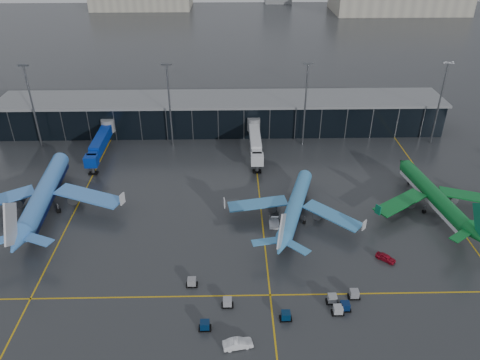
{
  "coord_description": "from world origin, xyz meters",
  "views": [
    {
      "loc": [
        2.89,
        -80.11,
        63.4
      ],
      "look_at": [
        5.0,
        18.0,
        6.0
      ],
      "focal_mm": 35.0,
      "sensor_mm": 36.0,
      "label": 1
    }
  ],
  "objects_px": {
    "service_van_red": "(386,258)",
    "service_van_white": "(238,344)",
    "mobile_airstair": "(274,223)",
    "airliner_aer_lingus": "(435,187)",
    "airliner_klm_near": "(296,197)",
    "baggage_carts": "(285,304)",
    "airliner_arkefly": "(42,183)"
  },
  "relations": [
    {
      "from": "baggage_carts",
      "to": "mobile_airstair",
      "type": "bearing_deg",
      "value": 89.5
    },
    {
      "from": "mobile_airstair",
      "to": "service_van_white",
      "type": "height_order",
      "value": "mobile_airstair"
    },
    {
      "from": "airliner_klm_near",
      "to": "airliner_aer_lingus",
      "type": "bearing_deg",
      "value": 23.24
    },
    {
      "from": "airliner_arkefly",
      "to": "baggage_carts",
      "type": "bearing_deg",
      "value": -36.23
    },
    {
      "from": "airliner_aer_lingus",
      "to": "service_van_white",
      "type": "height_order",
      "value": "airliner_aer_lingus"
    },
    {
      "from": "airliner_klm_near",
      "to": "service_van_red",
      "type": "relative_size",
      "value": 9.02
    },
    {
      "from": "airliner_aer_lingus",
      "to": "service_van_white",
      "type": "distance_m",
      "value": 62.98
    },
    {
      "from": "airliner_klm_near",
      "to": "service_van_white",
      "type": "relative_size",
      "value": 7.53
    },
    {
      "from": "service_van_red",
      "to": "service_van_white",
      "type": "relative_size",
      "value": 0.83
    },
    {
      "from": "service_van_white",
      "to": "service_van_red",
      "type": "bearing_deg",
      "value": -65.78
    },
    {
      "from": "baggage_carts",
      "to": "airliner_arkefly",
      "type": "bearing_deg",
      "value": 147.97
    },
    {
      "from": "airliner_arkefly",
      "to": "airliner_aer_lingus",
      "type": "xyz_separation_m",
      "value": [
        93.21,
        -1.88,
        -1.05
      ]
    },
    {
      "from": "mobile_airstair",
      "to": "baggage_carts",
      "type": "bearing_deg",
      "value": -89.03
    },
    {
      "from": "airliner_klm_near",
      "to": "airliner_aer_lingus",
      "type": "xyz_separation_m",
      "value": [
        33.6,
        3.5,
        0.18
      ]
    },
    {
      "from": "baggage_carts",
      "to": "service_van_white",
      "type": "distance_m",
      "value": 12.37
    },
    {
      "from": "airliner_klm_near",
      "to": "airliner_aer_lingus",
      "type": "distance_m",
      "value": 33.78
    },
    {
      "from": "airliner_arkefly",
      "to": "service_van_red",
      "type": "bearing_deg",
      "value": -19.65
    },
    {
      "from": "airliner_arkefly",
      "to": "mobile_airstair",
      "type": "height_order",
      "value": "airliner_arkefly"
    },
    {
      "from": "airliner_aer_lingus",
      "to": "baggage_carts",
      "type": "bearing_deg",
      "value": -148.36
    },
    {
      "from": "service_van_white",
      "to": "airliner_aer_lingus",
      "type": "bearing_deg",
      "value": -59.95
    },
    {
      "from": "airliner_aer_lingus",
      "to": "baggage_carts",
      "type": "distance_m",
      "value": 50.71
    },
    {
      "from": "service_van_white",
      "to": "mobile_airstair",
      "type": "bearing_deg",
      "value": -25.17
    },
    {
      "from": "baggage_carts",
      "to": "service_van_white",
      "type": "xyz_separation_m",
      "value": [
        -8.74,
        -8.75,
        0.06
      ]
    },
    {
      "from": "airliner_arkefly",
      "to": "service_van_white",
      "type": "height_order",
      "value": "airliner_arkefly"
    },
    {
      "from": "airliner_aer_lingus",
      "to": "service_van_red",
      "type": "height_order",
      "value": "airliner_aer_lingus"
    },
    {
      "from": "service_van_red",
      "to": "service_van_white",
      "type": "xyz_separation_m",
      "value": [
        -31.04,
        -21.53,
        0.11
      ]
    },
    {
      "from": "mobile_airstair",
      "to": "service_van_white",
      "type": "distance_m",
      "value": 35.46
    },
    {
      "from": "airliner_klm_near",
      "to": "service_van_red",
      "type": "distance_m",
      "value": 23.73
    },
    {
      "from": "airliner_arkefly",
      "to": "baggage_carts",
      "type": "distance_m",
      "value": 64.32
    },
    {
      "from": "airliner_klm_near",
      "to": "airliner_arkefly",
      "type": "bearing_deg",
      "value": -167.85
    },
    {
      "from": "airliner_klm_near",
      "to": "airliner_aer_lingus",
      "type": "relative_size",
      "value": 0.97
    },
    {
      "from": "airliner_klm_near",
      "to": "airliner_aer_lingus",
      "type": "height_order",
      "value": "airliner_aer_lingus"
    }
  ]
}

